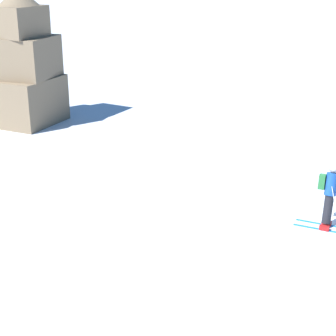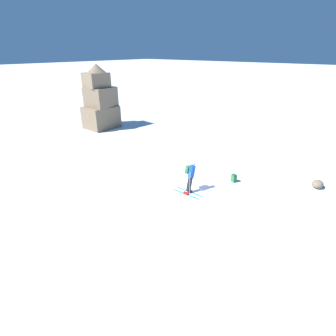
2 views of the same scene
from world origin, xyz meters
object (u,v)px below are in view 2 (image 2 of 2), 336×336
at_px(skier, 191,175).
at_px(rock_pillar, 100,102).
at_px(spare_backpack, 234,178).
at_px(exposed_boulder_1, 318,184).

relative_size(skier, rock_pillar, 0.30).
distance_m(skier, rock_pillar, 15.68).
xyz_separation_m(spare_backpack, exposed_boulder_1, (2.49, -4.11, -0.01)).
height_order(rock_pillar, exposed_boulder_1, rock_pillar).
xyz_separation_m(skier, exposed_boulder_1, (5.17, -5.47, -0.81)).
xyz_separation_m(skier, spare_backpack, (2.68, -1.36, -0.80)).
relative_size(rock_pillar, spare_backpack, 12.38).
bearing_deg(rock_pillar, skier, -108.95).
bearing_deg(spare_backpack, exposed_boulder_1, 56.06).
relative_size(rock_pillar, exposed_boulder_1, 8.52).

